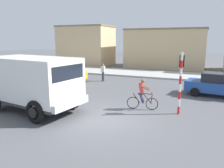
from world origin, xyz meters
The scene contains 10 objects.
ground_plane centered at (0.00, 0.00, 0.00)m, with size 120.00×120.00×0.00m, color #56565B.
sidewalk_far centered at (0.00, 14.48, 0.08)m, with size 80.00×5.00×0.16m, color #ADADA8.
truck_foreground centered at (-4.14, -0.40, 1.67)m, with size 5.71×3.39×2.90m.
cyclist centered at (1.24, 2.08, 0.86)m, with size 1.71×0.55×1.72m.
traffic_light_pole centered at (3.20, 2.13, 2.07)m, with size 0.24×0.43×3.20m.
car_red_near centered at (-7.44, 7.13, 0.82)m, with size 4.14×2.16×1.60m.
car_white_mid centered at (5.22, 6.85, 0.82)m, with size 4.21×2.33×1.60m.
pedestrian_near_kerb centered at (-4.32, 8.86, 0.85)m, with size 0.34×0.22×1.62m.
building_corner_left centered at (-12.46, 20.31, 2.92)m, with size 7.61×5.51×5.82m.
building_mid_block centered at (-0.74, 21.48, 2.62)m, with size 10.46×5.95×5.24m.
Camera 1 is at (4.22, -9.33, 3.82)m, focal length 35.05 mm.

